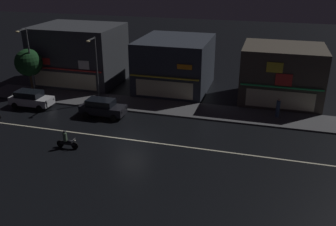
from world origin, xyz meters
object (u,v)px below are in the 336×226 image
Objects in this scene: pedestrian_on_sidewalk at (278,108)px; parked_car_near_kerb at (31,99)px; motorcycle_following at (67,141)px; traffic_cone at (100,108)px; streetlamp_west at (29,57)px; streetlamp_mid at (95,65)px; parked_car_trailing at (102,107)px.

pedestrian_on_sidewalk reaches higher than parked_car_near_kerb.
motorcycle_following is 8.02m from traffic_cone.
streetlamp_west is 1.69× the size of parked_car_near_kerb.
streetlamp_west reaches higher than pedestrian_on_sidewalk.
pedestrian_on_sidewalk is 3.32× the size of traffic_cone.
streetlamp_mid is at bearing -1.10° from streetlamp_west.
parked_car_near_kerb is 8.07m from parked_car_trailing.
parked_car_near_kerb is at bearing -154.53° from pedestrian_on_sidewalk.
streetlamp_west is 13.25× the size of traffic_cone.
streetlamp_west reaches higher than parked_car_trailing.
parked_car_trailing is 2.26× the size of motorcycle_following.
streetlamp_west reaches higher than streetlamp_mid.
parked_car_near_kerb reaches higher than motorcycle_following.
parked_car_near_kerb is 2.26× the size of motorcycle_following.
streetlamp_west is at bearing 120.59° from parked_car_near_kerb.
pedestrian_on_sidewalk reaches higher than motorcycle_following.
motorcycle_following is at bearing -78.50° from streetlamp_mid.
motorcycle_following is (8.14, -7.08, -0.24)m from parked_car_near_kerb.
motorcycle_following reaches higher than traffic_cone.
motorcycle_following is at bearing -41.02° from parked_car_near_kerb.
streetlamp_mid is at bearing -57.46° from parked_car_trailing.
pedestrian_on_sidewalk is at bearing -153.68° from motorcycle_following.
parked_car_trailing is 1.53m from traffic_cone.
motorcycle_following is (2.00, -9.84, -3.53)m from streetlamp_mid.
motorcycle_following is (-16.10, -10.79, -0.35)m from pedestrian_on_sidewalk.
pedestrian_on_sidewalk reaches higher than traffic_cone.
traffic_cone is (-16.99, -2.82, -0.71)m from pedestrian_on_sidewalk.
motorcycle_following is at bearing -129.40° from pedestrian_on_sidewalk.
streetlamp_mid is 4.87m from parked_car_trailing.
parked_car_near_kerb is 1.00× the size of parked_car_trailing.
streetlamp_mid reaches higher than traffic_cone.
traffic_cone is at bearing -12.70° from streetlamp_west.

